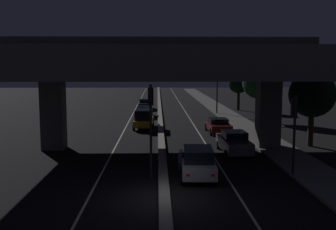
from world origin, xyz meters
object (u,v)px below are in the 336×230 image
object	(u,v)px
car_silver_lead	(198,162)
car_dark_green_second_oncoming	(144,111)
traffic_light_right_of_median	(294,121)
street_lamp	(215,80)
car_dark_green_third_oncoming	(145,104)
traffic_light_left_of_median	(151,114)
car_dark_red_third	(218,125)
car_taxi_yellow_lead_oncoming	(144,118)
car_grey_second	(234,142)
pedestrian_on_sidewalk	(263,134)
motorcycle_blue_filtering_near	(181,163)

from	to	relation	value
car_silver_lead	car_dark_green_second_oncoming	bearing A→B (deg)	10.94
traffic_light_right_of_median	street_lamp	xyz separation A→B (m)	(-0.06, 29.35, 1.29)
car_silver_lead	car_dark_green_third_oncoming	bearing A→B (deg)	9.24
traffic_light_left_of_median	car_dark_red_third	size ratio (longest dim) A/B	1.12
traffic_light_left_of_median	car_taxi_yellow_lead_oncoming	world-z (taller)	traffic_light_left_of_median
traffic_light_left_of_median	car_grey_second	xyz separation A→B (m)	(5.73, 5.96, -2.71)
car_silver_lead	car_dark_red_third	xyz separation A→B (m)	(3.39, 14.87, -0.15)
car_dark_green_third_oncoming	car_taxi_yellow_lead_oncoming	bearing A→B (deg)	1.45
car_grey_second	traffic_light_right_of_median	bearing A→B (deg)	-162.15
car_dark_green_second_oncoming	car_dark_red_third	bearing A→B (deg)	33.23
traffic_light_left_of_median	car_dark_green_second_oncoming	xyz separation A→B (m)	(-1.29, 26.89, -2.82)
car_dark_red_third	car_dark_green_second_oncoming	size ratio (longest dim) A/B	1.11
street_lamp	traffic_light_right_of_median	bearing A→B (deg)	-89.89
traffic_light_right_of_median	car_grey_second	distance (m)	6.72
pedestrian_on_sidewalk	traffic_light_left_of_median	bearing A→B (deg)	-135.03
car_dark_green_third_oncoming	car_dark_green_second_oncoming	bearing A→B (deg)	1.16
traffic_light_left_of_median	pedestrian_on_sidewalk	distance (m)	12.14
motorcycle_blue_filtering_near	pedestrian_on_sidewalk	xyz separation A→B (m)	(6.73, 7.74, 0.36)
car_silver_lead	motorcycle_blue_filtering_near	distance (m)	1.22
traffic_light_left_of_median	pedestrian_on_sidewalk	xyz separation A→B (m)	(8.40, 8.40, -2.52)
traffic_light_right_of_median	car_taxi_yellow_lead_oncoming	distance (m)	19.86
car_dark_red_third	street_lamp	bearing A→B (deg)	-8.30
car_silver_lead	motorcycle_blue_filtering_near	world-z (taller)	car_silver_lead
traffic_light_left_of_median	car_dark_green_third_oncoming	size ratio (longest dim) A/B	1.14
traffic_light_right_of_median	car_silver_lead	xyz separation A→B (m)	(-5.25, -0.14, -2.22)
car_dark_green_third_oncoming	car_silver_lead	bearing A→B (deg)	6.44
traffic_light_right_of_median	motorcycle_blue_filtering_near	bearing A→B (deg)	173.96
traffic_light_right_of_median	pedestrian_on_sidewalk	xyz separation A→B (m)	(0.58, 8.39, -2.11)
traffic_light_right_of_median	pedestrian_on_sidewalk	world-z (taller)	traffic_light_right_of_median
car_dark_green_second_oncoming	pedestrian_on_sidewalk	size ratio (longest dim) A/B	2.45
car_dark_green_third_oncoming	pedestrian_on_sidewalk	world-z (taller)	pedestrian_on_sidewalk
street_lamp	traffic_light_left_of_median	bearing A→B (deg)	-104.82
traffic_light_right_of_median	car_taxi_yellow_lead_oncoming	world-z (taller)	traffic_light_right_of_median
car_taxi_yellow_lead_oncoming	car_dark_green_third_oncoming	distance (m)	18.07
car_dark_red_third	motorcycle_blue_filtering_near	distance (m)	14.72
pedestrian_on_sidewalk	motorcycle_blue_filtering_near	bearing A→B (deg)	-131.02
street_lamp	car_grey_second	xyz separation A→B (m)	(-2.04, -23.40, -3.59)
street_lamp	car_silver_lead	bearing A→B (deg)	-99.99
traffic_light_right_of_median	car_silver_lead	bearing A→B (deg)	-178.51
car_dark_green_third_oncoming	pedestrian_on_sidewalk	distance (m)	29.07
car_grey_second	car_taxi_yellow_lead_oncoming	bearing A→B (deg)	28.37
car_taxi_yellow_lead_oncoming	pedestrian_on_sidewalk	bearing A→B (deg)	47.09
motorcycle_blue_filtering_near	car_grey_second	bearing A→B (deg)	-35.78
car_dark_green_second_oncoming	car_grey_second	bearing A→B (deg)	20.94
car_taxi_yellow_lead_oncoming	car_dark_green_second_oncoming	distance (m)	9.23
car_dark_green_second_oncoming	car_dark_green_third_oncoming	distance (m)	8.84
traffic_light_left_of_median	street_lamp	size ratio (longest dim) A/B	0.70
traffic_light_left_of_median	traffic_light_right_of_median	bearing A→B (deg)	0.05
traffic_light_right_of_median	car_dark_green_third_oncoming	distance (m)	36.99
car_grey_second	car_dark_red_third	bearing A→B (deg)	-3.08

